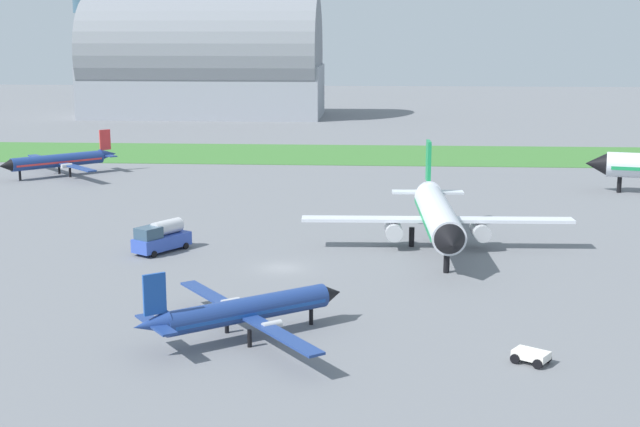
% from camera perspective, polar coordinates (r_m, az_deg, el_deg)
% --- Properties ---
extents(ground_plane, '(600.00, 600.00, 0.00)m').
position_cam_1_polar(ground_plane, '(86.72, -2.47, -3.55)').
color(ground_plane, slate).
extents(grass_taxiway_strip, '(360.00, 28.00, 0.08)m').
position_cam_1_polar(grass_taxiway_strip, '(167.13, 0.57, 3.86)').
color(grass_taxiway_strip, '#3D7533').
rests_on(grass_taxiway_strip, ground_plane).
extents(airplane_foreground_turboprop, '(15.26, 17.23, 6.15)m').
position_cam_1_polar(airplane_foreground_turboprop, '(66.82, -4.93, -6.24)').
color(airplane_foreground_turboprop, navy).
rests_on(airplane_foreground_turboprop, ground_plane).
extents(airplane_taxiing_turboprop, '(17.02, 17.71, 6.93)m').
position_cam_1_polar(airplane_taxiing_turboprop, '(147.64, -16.48, 3.32)').
color(airplane_taxiing_turboprop, navy).
rests_on(airplane_taxiing_turboprop, ground_plane).
extents(airplane_midfield_jet, '(28.91, 28.34, 10.22)m').
position_cam_1_polar(airplane_midfield_jet, '(94.29, 7.61, -0.10)').
color(airplane_midfield_jet, silver).
rests_on(airplane_midfield_jet, ground_plane).
extents(baggage_cart_near_gate, '(2.95, 2.77, 0.90)m').
position_cam_1_polar(baggage_cart_near_gate, '(64.04, 13.51, -8.93)').
color(baggage_cart_near_gate, white).
rests_on(baggage_cart_near_gate, ground_plane).
extents(fuel_truck_midfield, '(5.54, 6.76, 3.29)m').
position_cam_1_polar(fuel_truck_midfield, '(94.09, -10.26, -1.52)').
color(fuel_truck_midfield, '#334FB2').
rests_on(fuel_truck_midfield, ground_plane).
extents(hangar_distant, '(63.83, 31.85, 32.74)m').
position_cam_1_polar(hangar_distant, '(245.45, -7.48, 9.52)').
color(hangar_distant, '#9399A3').
rests_on(hangar_distant, ground_plane).
extents(control_tower, '(8.00, 8.00, 31.80)m').
position_cam_1_polar(control_tower, '(251.20, -14.67, 10.45)').
color(control_tower, silver).
rests_on(control_tower, ground_plane).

